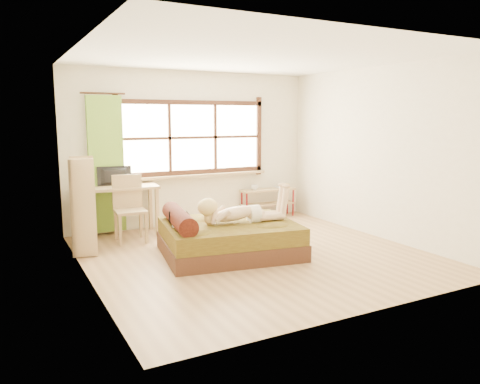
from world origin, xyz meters
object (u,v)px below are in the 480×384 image
woman (241,203)px  kitten (178,219)px  bookshelf (83,205)px  desk (116,193)px  pipe_shelf (268,196)px  chair (129,204)px  bed (226,237)px

woman → kitten: 0.90m
woman → bookshelf: 2.22m
desk → pipe_shelf: desk is taller
chair → pipe_shelf: size_ratio=0.92×
woman → desk: 2.23m
desk → chair: chair is taller
bed → woman: (0.19, -0.06, 0.48)m
bed → chair: size_ratio=1.98×
desk → pipe_shelf: 2.94m
kitten → bed: bearing=1.4°
woman → chair: bearing=138.3°
chair → pipe_shelf: (2.82, 0.48, -0.17)m
bookshelf → pipe_shelf: bearing=23.0°
bed → woman: bearing=-7.1°
kitten → pipe_shelf: kitten is taller
chair → woman: bearing=-46.9°
woman → desk: (-1.29, 1.82, -0.02)m
bookshelf → kitten: bearing=-32.4°
woman → chair: size_ratio=1.24×
kitten → desk: desk is taller
kitten → bookshelf: bearing=147.0°
bed → bookshelf: bookshelf is taller
bookshelf → chair: bearing=35.7°
woman → desk: woman is taller
bookshelf → bed: bearing=-21.4°
woman → bookshelf: size_ratio=0.95×
desk → chair: size_ratio=1.31×
woman → bed: bearing=172.9°
kitten → chair: size_ratio=0.27×
woman → pipe_shelf: woman is taller
chair → bed: bearing=-50.7°
chair → desk: bearing=110.7°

